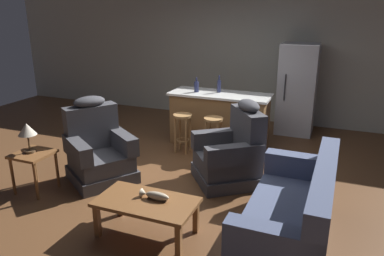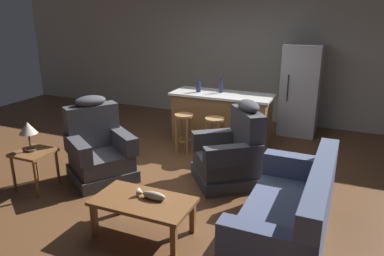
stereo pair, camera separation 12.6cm
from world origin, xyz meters
name	(u,v)px [view 1 (the left image)]	position (x,y,z in m)	size (l,w,h in m)	color
ground_plane	(192,172)	(0.00, 0.00, 0.00)	(12.00, 12.00, 0.00)	brown
back_wall	(246,61)	(0.00, 3.12, 1.30)	(12.00, 0.05, 2.60)	#B2B2A3
coffee_table	(146,205)	(0.16, -1.70, 0.36)	(1.10, 0.60, 0.42)	brown
fish_figurine	(155,196)	(0.23, -1.64, 0.46)	(0.34, 0.10, 0.10)	#4C3823
couch	(294,216)	(1.68, -1.29, 0.34)	(0.86, 1.91, 0.94)	#4C5675
recliner_near_lamp	(98,151)	(-1.18, -0.69, 0.42)	(1.17, 1.17, 1.20)	#3D3D42
recliner_near_island	(232,154)	(0.65, -0.06, 0.42)	(1.18, 1.18, 1.20)	#3D3D42
end_table	(33,160)	(-1.76, -1.36, 0.46)	(0.48, 0.48, 0.56)	brown
table_lamp	(27,131)	(-1.80, -1.36, 0.87)	(0.24, 0.24, 0.41)	#4C3823
kitchen_island	(220,119)	(0.00, 1.35, 0.48)	(1.80, 0.70, 0.95)	olive
bar_stool_left	(183,126)	(-0.46, 0.72, 0.47)	(0.32, 0.32, 0.68)	#A87A47
bar_stool_middle	(213,130)	(0.10, 0.72, 0.47)	(0.32, 0.32, 0.68)	#A87A47
bar_stool_right	(246,134)	(0.65, 0.72, 0.47)	(0.32, 0.32, 0.68)	black
refrigerator	(297,89)	(1.19, 2.55, 0.88)	(0.70, 0.69, 1.76)	#B7B7BC
bottle_tall_green	(219,86)	(-0.05, 1.43, 1.07)	(0.07, 0.07, 0.31)	#23284C
bottle_short_amber	(196,86)	(-0.44, 1.30, 1.05)	(0.08, 0.08, 0.27)	#23284C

